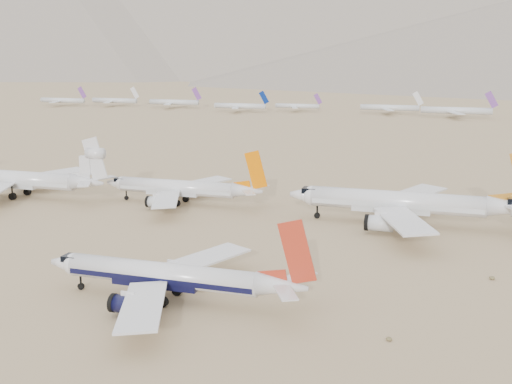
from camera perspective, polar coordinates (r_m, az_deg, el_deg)
ground at (r=92.41m, az=-3.89°, el=-11.46°), size 7000.00×7000.00×0.00m
main_airliner at (r=98.81m, az=-7.37°, el=-7.46°), size 41.29×40.33×14.57m
row2_gold_tail at (r=144.82m, az=13.24°, el=-0.96°), size 50.88×49.76×18.11m
row2_orange_tail at (r=162.20m, az=-6.50°, el=0.32°), size 41.21×40.31×14.70m
row2_white_trijet at (r=179.40m, az=-20.01°, el=1.07°), size 48.41×47.31×17.16m
distant_storage_row at (r=417.76m, az=17.50°, el=7.01°), size 577.01×57.14×15.77m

